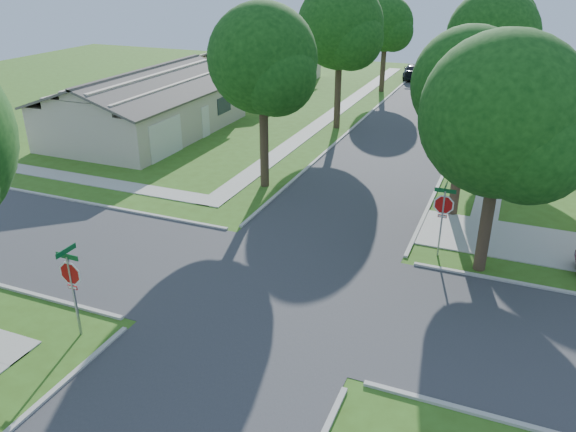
# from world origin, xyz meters

# --- Properties ---
(ground) EXTENTS (100.00, 100.00, 0.00)m
(ground) POSITION_xyz_m (0.00, 0.00, 0.00)
(ground) COLOR #385D19
(ground) RESTS_ON ground
(road_ns) EXTENTS (7.00, 100.00, 0.02)m
(road_ns) POSITION_xyz_m (0.00, 0.00, 0.00)
(road_ns) COLOR #333335
(road_ns) RESTS_ON ground
(sidewalk_ne) EXTENTS (1.20, 40.00, 0.04)m
(sidewalk_ne) POSITION_xyz_m (6.10, 26.00, 0.02)
(sidewalk_ne) COLOR #9E9B91
(sidewalk_ne) RESTS_ON ground
(sidewalk_nw) EXTENTS (1.20, 40.00, 0.04)m
(sidewalk_nw) POSITION_xyz_m (-6.10, 26.00, 0.02)
(sidewalk_nw) COLOR #9E9B91
(sidewalk_nw) RESTS_ON ground
(driveway) EXTENTS (8.80, 3.60, 0.05)m
(driveway) POSITION_xyz_m (7.90, 7.10, 0.03)
(driveway) COLOR #9E9B91
(driveway) RESTS_ON ground
(stop_sign_sw) EXTENTS (1.05, 0.80, 2.98)m
(stop_sign_sw) POSITION_xyz_m (-4.70, -4.70, 2.03)
(stop_sign_sw) COLOR gray
(stop_sign_sw) RESTS_ON ground
(stop_sign_ne) EXTENTS (1.05, 0.80, 2.98)m
(stop_sign_ne) POSITION_xyz_m (4.70, 4.70, 2.03)
(stop_sign_ne) COLOR gray
(stop_sign_ne) RESTS_ON ground
(tree_e_near) EXTENTS (4.97, 4.80, 8.28)m
(tree_e_near) POSITION_xyz_m (4.75, 9.01, 5.64)
(tree_e_near) COLOR #38281C
(tree_e_near) RESTS_ON ground
(tree_e_mid) EXTENTS (5.59, 5.40, 9.21)m
(tree_e_mid) POSITION_xyz_m (4.76, 21.01, 6.25)
(tree_e_mid) COLOR #38281C
(tree_e_mid) RESTS_ON ground
(tree_e_far) EXTENTS (5.17, 5.00, 8.72)m
(tree_e_far) POSITION_xyz_m (4.75, 34.01, 5.98)
(tree_e_far) COLOR #38281C
(tree_e_far) RESTS_ON ground
(tree_w_near) EXTENTS (5.38, 5.20, 8.97)m
(tree_w_near) POSITION_xyz_m (-4.64, 9.01, 6.12)
(tree_w_near) COLOR #38281C
(tree_w_near) RESTS_ON ground
(tree_w_mid) EXTENTS (5.80, 5.60, 9.56)m
(tree_w_mid) POSITION_xyz_m (-4.64, 21.01, 6.49)
(tree_w_mid) COLOR #38281C
(tree_w_mid) RESTS_ON ground
(tree_w_far) EXTENTS (4.76, 4.60, 8.04)m
(tree_w_far) POSITION_xyz_m (-4.65, 34.01, 5.51)
(tree_w_far) COLOR #38281C
(tree_w_far) RESTS_ON ground
(tree_ne_corner) EXTENTS (5.80, 5.60, 8.66)m
(tree_ne_corner) POSITION_xyz_m (6.36, 4.21, 5.59)
(tree_ne_corner) COLOR #38281C
(tree_ne_corner) RESTS_ON ground
(house_nw_near) EXTENTS (8.42, 13.60, 4.23)m
(house_nw_near) POSITION_xyz_m (-15.99, 15.00, 1.52)
(house_nw_near) COLOR #B7A790
(house_nw_near) RESTS_ON ground
(house_nw_far) EXTENTS (8.42, 13.60, 4.23)m
(house_nw_far) POSITION_xyz_m (-15.99, 32.00, 1.52)
(house_nw_far) COLOR #B7A790
(house_nw_far) RESTS_ON ground
(car_curb_east) EXTENTS (1.97, 4.58, 1.54)m
(car_curb_east) POSITION_xyz_m (1.20, 27.57, 0.77)
(car_curb_east) COLOR black
(car_curb_east) RESTS_ON ground
(car_curb_west) EXTENTS (2.65, 5.13, 1.42)m
(car_curb_west) POSITION_xyz_m (-3.20, 41.07, 0.71)
(car_curb_west) COLOR black
(car_curb_west) RESTS_ON ground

